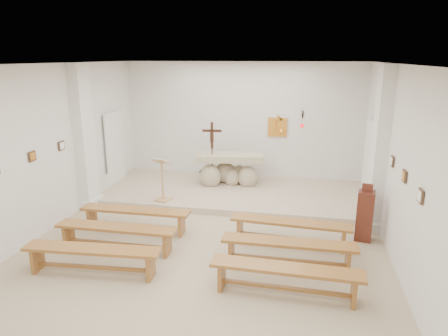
% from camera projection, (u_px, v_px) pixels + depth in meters
% --- Properties ---
extents(ground, '(7.00, 10.00, 0.00)m').
position_uv_depth(ground, '(200.00, 256.00, 7.54)').
color(ground, tan).
rests_on(ground, ground).
extents(wall_left, '(0.02, 10.00, 3.50)m').
position_uv_depth(wall_left, '(24.00, 157.00, 7.72)').
color(wall_left, white).
rests_on(wall_left, ground).
extents(wall_right, '(0.02, 10.00, 3.50)m').
position_uv_depth(wall_right, '(409.00, 178.00, 6.41)').
color(wall_right, white).
rests_on(wall_right, ground).
extents(wall_back, '(7.00, 0.02, 3.50)m').
position_uv_depth(wall_back, '(242.00, 122.00, 11.78)').
color(wall_back, white).
rests_on(wall_back, ground).
extents(ceiling, '(7.00, 10.00, 0.02)m').
position_uv_depth(ceiling, '(197.00, 65.00, 6.60)').
color(ceiling, silver).
rests_on(ceiling, wall_back).
extents(sanctuary_platform, '(6.98, 3.00, 0.15)m').
position_uv_depth(sanctuary_platform, '(233.00, 192.00, 10.82)').
color(sanctuary_platform, tan).
rests_on(sanctuary_platform, ground).
extents(pilaster_left, '(0.26, 0.55, 3.50)m').
position_uv_depth(pilaster_left, '(84.00, 138.00, 9.59)').
color(pilaster_left, white).
rests_on(pilaster_left, ground).
extents(pilaster_right, '(0.26, 0.55, 3.50)m').
position_uv_depth(pilaster_right, '(379.00, 150.00, 8.32)').
color(pilaster_right, white).
rests_on(pilaster_right, ground).
extents(gold_wall_relief, '(0.55, 0.04, 0.55)m').
position_uv_depth(gold_wall_relief, '(277.00, 127.00, 11.58)').
color(gold_wall_relief, gold).
rests_on(gold_wall_relief, wall_back).
extents(sanctuary_lamp, '(0.11, 0.36, 0.44)m').
position_uv_depth(sanctuary_lamp, '(302.00, 124.00, 11.16)').
color(sanctuary_lamp, black).
rests_on(sanctuary_lamp, wall_back).
extents(station_frame_left_mid, '(0.03, 0.20, 0.20)m').
position_uv_depth(station_frame_left_mid, '(32.00, 156.00, 7.92)').
color(station_frame_left_mid, '#47301F').
rests_on(station_frame_left_mid, wall_left).
extents(station_frame_left_rear, '(0.03, 0.20, 0.20)m').
position_uv_depth(station_frame_left_rear, '(61.00, 146.00, 8.86)').
color(station_frame_left_rear, '#47301F').
rests_on(station_frame_left_rear, wall_left).
extents(station_frame_right_front, '(0.03, 0.20, 0.20)m').
position_uv_depth(station_frame_right_front, '(421.00, 196.00, 5.66)').
color(station_frame_right_front, '#47301F').
rests_on(station_frame_right_front, wall_right).
extents(station_frame_right_mid, '(0.03, 0.20, 0.20)m').
position_uv_depth(station_frame_right_mid, '(404.00, 176.00, 6.61)').
color(station_frame_right_mid, '#47301F').
rests_on(station_frame_right_mid, wall_right).
extents(station_frame_right_rear, '(0.03, 0.20, 0.20)m').
position_uv_depth(station_frame_right_rear, '(392.00, 161.00, 7.55)').
color(station_frame_right_rear, '#47301F').
rests_on(station_frame_right_rear, wall_right).
extents(radiator_left, '(0.10, 0.85, 0.52)m').
position_uv_depth(radiator_left, '(101.00, 187.00, 10.66)').
color(radiator_left, silver).
rests_on(radiator_left, ground).
extents(radiator_right, '(0.10, 0.85, 0.52)m').
position_uv_depth(radiator_right, '(370.00, 205.00, 9.37)').
color(radiator_right, silver).
rests_on(radiator_right, ground).
extents(altar, '(1.93, 0.98, 0.95)m').
position_uv_depth(altar, '(229.00, 171.00, 11.22)').
color(altar, '#BBB28F').
rests_on(altar, sanctuary_platform).
extents(lectern, '(0.46, 0.41, 1.12)m').
position_uv_depth(lectern, '(162.00, 179.00, 9.85)').
color(lectern, tan).
rests_on(lectern, sanctuary_platform).
extents(crucifix_stand, '(0.53, 0.23, 1.77)m').
position_uv_depth(crucifix_stand, '(212.00, 149.00, 11.01)').
color(crucifix_stand, '#3B1E13').
rests_on(crucifix_stand, sanctuary_platform).
extents(potted_plant, '(0.63, 0.61, 0.54)m').
position_uv_depth(potted_plant, '(206.00, 174.00, 11.30)').
color(potted_plant, '#2D6126').
rests_on(potted_plant, sanctuary_platform).
extents(donation_pedestal, '(0.37, 0.37, 1.20)m').
position_uv_depth(donation_pedestal, '(365.00, 215.00, 8.07)').
color(donation_pedestal, '#521F17').
rests_on(donation_pedestal, ground).
extents(bench_left_front, '(2.37, 0.40, 0.50)m').
position_uv_depth(bench_left_front, '(135.00, 214.00, 8.52)').
color(bench_left_front, brown).
rests_on(bench_left_front, ground).
extents(bench_right_front, '(2.39, 0.53, 0.50)m').
position_uv_depth(bench_right_front, '(290.00, 227.00, 7.90)').
color(bench_right_front, brown).
rests_on(bench_right_front, ground).
extents(bench_left_second, '(2.37, 0.39, 0.50)m').
position_uv_depth(bench_left_second, '(116.00, 232.00, 7.66)').
color(bench_left_second, brown).
rests_on(bench_left_second, ground).
extents(bench_right_second, '(2.37, 0.40, 0.50)m').
position_uv_depth(bench_right_second, '(288.00, 248.00, 7.04)').
color(bench_right_second, brown).
rests_on(bench_right_second, ground).
extents(bench_left_third, '(2.39, 0.54, 0.50)m').
position_uv_depth(bench_left_third, '(92.00, 254.00, 6.81)').
color(bench_left_third, brown).
rests_on(bench_left_third, ground).
extents(bench_right_third, '(2.38, 0.44, 0.50)m').
position_uv_depth(bench_right_third, '(286.00, 274.00, 6.19)').
color(bench_right_third, brown).
rests_on(bench_right_third, ground).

